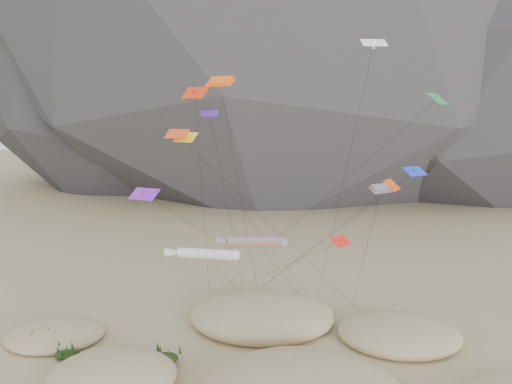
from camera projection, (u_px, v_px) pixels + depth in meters
dunes at (269, 381)px, 40.64m from camera, size 51.48×37.77×4.51m
kite_stakes at (294, 302)px, 59.14m from camera, size 21.98×6.41×0.30m
rainbow_tube_kite at (253, 242)px, 46.49m from camera, size 9.14×15.10×11.29m
white_tube_kite at (203, 254)px, 41.11m from camera, size 7.31×15.87×11.59m
orange_parafoil at (220, 84)px, 48.45m from camera, size 5.21×9.70×25.89m
multi_parafoil at (380, 191)px, 43.39m from camera, size 2.17×13.10×16.27m
delta_kites at (285, 146)px, 44.17m from camera, size 27.39×19.62×28.79m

